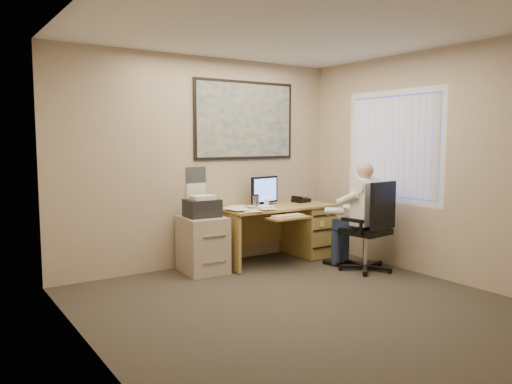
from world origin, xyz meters
TOP-DOWN VIEW (x-y plane):
  - room_shell at (0.00, 0.00)m, footprint 4.00×4.50m
  - desk at (1.22, 1.90)m, footprint 1.60×0.97m
  - world_map at (0.65, 2.23)m, footprint 1.56×0.03m
  - wall_calendar at (-0.10, 2.24)m, footprint 0.28×0.01m
  - window_blinds at (1.97, 0.80)m, footprint 0.06×1.40m
  - filing_cabinet at (-0.20, 1.90)m, footprint 0.53×0.62m
  - office_chair at (1.54, 0.78)m, footprint 0.76×0.76m
  - person at (1.55, 0.86)m, footprint 0.69×0.87m

SIDE VIEW (x-z plane):
  - office_chair at x=1.54m, z-range -0.24..0.90m
  - filing_cabinet at x=-0.20m, z-range -0.07..0.89m
  - desk at x=1.22m, z-range -0.12..1.01m
  - person at x=1.55m, z-range 0.00..1.36m
  - wall_calendar at x=-0.10m, z-range 0.87..1.29m
  - room_shell at x=0.00m, z-range 0.00..2.70m
  - window_blinds at x=1.97m, z-range 0.90..2.20m
  - world_map at x=0.65m, z-range 1.37..2.43m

